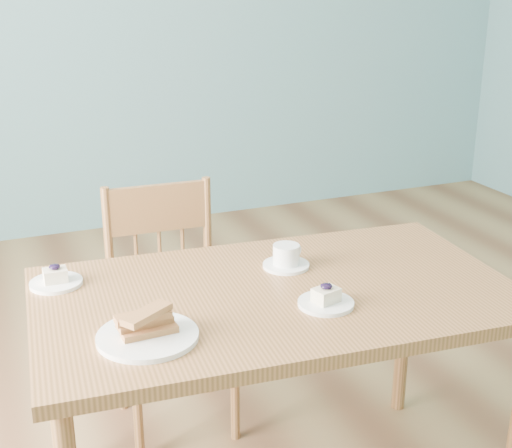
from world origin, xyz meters
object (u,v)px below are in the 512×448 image
dining_chair (170,308)px  cheesecake_plate_far (56,280)px  dining_table (276,313)px  cheesecake_plate_near (326,300)px  biscotti_plate (147,330)px  coffee_cup (286,258)px

dining_chair → cheesecake_plate_far: (-0.38, -0.26, 0.28)m
dining_table → cheesecake_plate_near: size_ratio=9.24×
cheesecake_plate_far → biscotti_plate: bearing=-68.3°
dining_chair → biscotti_plate: 0.74m
coffee_cup → cheesecake_plate_far: bearing=148.7°
cheesecake_plate_near → coffee_cup: coffee_cup is taller
cheesecake_plate_near → coffee_cup: size_ratio=1.07×
cheesecake_plate_near → coffee_cup: bearing=87.4°
dining_table → biscotti_plate: (-0.38, -0.13, 0.09)m
biscotti_plate → coffee_cup: bearing=29.3°
coffee_cup → biscotti_plate: biscotti_plate is taller
cheesecake_plate_near → coffee_cup: 0.27m
dining_table → cheesecake_plate_near: bearing=-54.9°
dining_table → coffee_cup: (0.09, 0.14, 0.10)m
dining_table → dining_chair: dining_chair is taller
dining_chair → coffee_cup: 0.54m
dining_table → dining_chair: size_ratio=1.60×
cheesecake_plate_far → dining_table: bearing=-25.6°
cheesecake_plate_near → cheesecake_plate_far: bearing=147.7°
biscotti_plate → dining_table: bearing=18.9°
dining_chair → coffee_cup: dining_chair is taller
dining_chair → cheesecake_plate_near: (0.24, -0.65, 0.28)m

